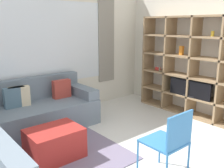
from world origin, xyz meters
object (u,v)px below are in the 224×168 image
at_px(shelving_unit, 195,68).
at_px(folding_chair, 170,139).
at_px(couch_main, 35,112).
at_px(ottoman, 55,144).

xyz_separation_m(shelving_unit, folding_chair, (-2.16, -1.09, -0.45)).
height_order(couch_main, folding_chair, folding_chair).
xyz_separation_m(ottoman, folding_chair, (0.81, -1.31, 0.30)).
bearing_deg(shelving_unit, couch_main, 153.96).
height_order(shelving_unit, ottoman, shelving_unit).
relative_size(shelving_unit, couch_main, 1.15).
bearing_deg(folding_chair, couch_main, -76.13).
height_order(couch_main, ottoman, couch_main).
bearing_deg(shelving_unit, ottoman, 175.83).
xyz_separation_m(shelving_unit, ottoman, (-2.97, 0.22, -0.76)).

